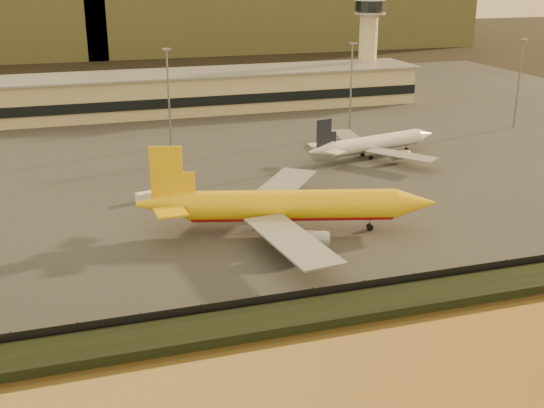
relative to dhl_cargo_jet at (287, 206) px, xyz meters
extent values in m
plane|color=black|center=(0.53, -14.04, -4.95)|extent=(900.00, 900.00, 0.00)
cube|color=black|center=(0.53, -31.04, -4.25)|extent=(320.00, 7.00, 1.40)
cube|color=#2D2D2D|center=(0.53, 80.96, -4.85)|extent=(320.00, 220.00, 0.20)
cube|color=black|center=(0.53, -27.04, -3.65)|extent=(300.00, 0.05, 2.20)
cube|color=tan|center=(0.53, 110.96, 1.25)|extent=(160.00, 22.00, 12.00)
cube|color=black|center=(0.53, 99.76, 0.25)|extent=(160.00, 0.60, 3.00)
cube|color=gray|center=(0.53, 110.96, 7.55)|extent=(164.00, 24.00, 0.60)
cylinder|color=tan|center=(70.53, 116.96, 10.25)|extent=(6.40, 6.40, 30.00)
cylinder|color=black|center=(70.53, 116.96, 27.00)|extent=(10.40, 10.40, 3.50)
cylinder|color=gray|center=(70.53, 116.96, 24.45)|extent=(11.20, 11.20, 0.80)
cylinder|color=slate|center=(-9.47, 65.96, 7.75)|extent=(0.50, 0.50, 25.00)
cube|color=slate|center=(-9.47, 65.96, 20.45)|extent=(2.20, 2.20, 0.40)
cylinder|color=slate|center=(40.53, 63.96, 7.75)|extent=(0.50, 0.50, 25.00)
cube|color=slate|center=(40.53, 63.96, 20.45)|extent=(2.20, 2.20, 0.40)
cylinder|color=slate|center=(90.53, 57.96, 7.75)|extent=(0.50, 0.50, 25.00)
cube|color=slate|center=(90.53, 57.96, 20.45)|extent=(2.20, 2.20, 0.40)
cylinder|color=#EFB60C|center=(0.94, -0.26, 0.29)|extent=(36.82, 15.02, 5.31)
cylinder|color=#B90A0E|center=(0.94, -0.26, -0.64)|extent=(35.52, 13.62, 4.14)
cone|color=#EFB60C|center=(22.07, -6.18, 0.29)|extent=(8.31, 7.04, 5.31)
cone|color=#EFB60C|center=(-21.18, 5.93, 0.69)|extent=(10.28, 7.59, 5.31)
cube|color=#EFB60C|center=(-20.20, 5.66, 6.52)|extent=(5.52, 1.92, 9.29)
cube|color=#EFB60C|center=(-17.78, 10.49, 1.08)|extent=(7.04, 7.03, 0.32)
cube|color=#EFB60C|center=(-20.65, 0.27, 1.08)|extent=(5.31, 5.25, 0.32)
cube|color=gray|center=(3.77, 13.63, -0.64)|extent=(19.69, 22.55, 0.32)
cylinder|color=gray|center=(5.29, 9.62, -2.10)|extent=(6.69, 4.46, 2.92)
cube|color=gray|center=(-3.86, -13.60, -0.64)|extent=(9.64, 23.62, 0.32)
cylinder|color=gray|center=(-0.47, -10.97, -2.10)|extent=(6.69, 4.46, 2.92)
cylinder|color=black|center=(14.45, -4.05, -4.17)|extent=(1.38, 1.21, 1.17)
cylinder|color=slate|center=(14.45, -4.05, -3.56)|extent=(0.20, 0.20, 2.39)
cylinder|color=black|center=(-3.39, -1.53, -4.17)|extent=(1.38, 1.21, 1.17)
cylinder|color=slate|center=(-3.39, -1.53, -3.56)|extent=(0.20, 0.20, 2.39)
cylinder|color=black|center=(-2.11, 3.07, -4.17)|extent=(1.38, 1.21, 1.17)
cylinder|color=slate|center=(-2.11, 3.07, -3.56)|extent=(0.20, 0.20, 2.39)
cylinder|color=white|center=(37.64, 41.30, -1.23)|extent=(26.85, 9.81, 3.71)
cylinder|color=gray|center=(37.64, 41.30, -1.88)|extent=(25.94, 8.84, 2.89)
cone|color=white|center=(53.16, 45.00, -1.23)|extent=(5.92, 4.82, 3.71)
cone|color=white|center=(21.39, 37.42, -0.95)|extent=(7.36, 5.16, 3.71)
cube|color=black|center=(22.12, 37.60, 3.13)|extent=(4.04, 1.24, 6.49)
cube|color=white|center=(21.98, 41.38, -0.67)|extent=(3.98, 3.81, 0.22)
cube|color=white|center=(23.70, 34.16, -0.67)|extent=(5.01, 4.94, 0.22)
cube|color=gray|center=(34.55, 51.05, -1.88)|extent=(7.63, 17.29, 0.22)
cylinder|color=gray|center=(36.94, 49.05, -2.90)|extent=(4.81, 3.02, 2.04)
cube|color=gray|center=(39.29, 31.20, -1.88)|extent=(13.91, 16.62, 0.22)
cylinder|color=gray|center=(40.51, 34.06, -2.90)|extent=(4.81, 3.02, 2.04)
cylinder|color=black|center=(47.57, 43.66, -4.35)|extent=(0.94, 0.82, 0.82)
cylinder|color=slate|center=(47.57, 43.66, -3.92)|extent=(0.20, 0.20, 1.67)
cylinder|color=black|center=(35.32, 39.03, -4.35)|extent=(0.94, 0.82, 0.82)
cylinder|color=slate|center=(35.32, 39.03, -3.92)|extent=(0.20, 0.20, 1.67)
cylinder|color=black|center=(34.55, 42.28, -4.35)|extent=(0.94, 0.82, 0.82)
cylinder|color=slate|center=(34.55, 42.28, -3.92)|extent=(0.20, 0.20, 1.67)
cube|color=#EFB60C|center=(9.37, 8.38, -3.87)|extent=(4.27, 2.91, 1.76)
cube|color=white|center=(-21.67, 24.30, -3.83)|extent=(4.44, 2.75, 1.85)
camera|label=1|loc=(-37.25, -107.57, 40.46)|focal=45.00mm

